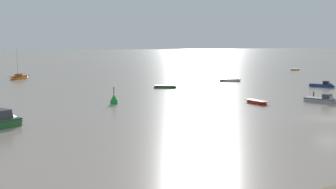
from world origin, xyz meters
name	(u,v)px	position (x,y,z in m)	size (l,w,h in m)	color
ground_plane	(329,119)	(0.00, 0.00, 0.00)	(800.00, 800.00, 0.00)	gray
rowboat_moored_0	(165,87)	(-0.59, 32.59, 0.17)	(4.01, 3.18, 0.61)	#23602D
rowboat_moored_1	(257,102)	(0.83, 11.57, 0.15)	(1.25, 3.56, 0.56)	red
sailboat_moored_1	(19,78)	(-18.88, 62.66, 0.28)	(5.23, 5.38, 6.42)	orange
rowboat_moored_2	(295,70)	(52.32, 54.10, 0.15)	(3.65, 1.57, 0.56)	orange
motorboat_moored_2	(325,86)	(23.75, 20.35, 0.24)	(3.20, 4.37, 1.59)	navy
motorboat_moored_4	(325,101)	(8.90, 7.88, 0.25)	(2.85, 4.59, 1.65)	gray
rowboat_moored_4	(230,80)	(16.11, 36.61, 0.19)	(4.64, 2.95, 0.69)	white
channel_buoy	(114,100)	(-14.83, 19.92, 0.46)	(0.90, 0.90, 2.30)	#198C2D
mooring_post_near	(314,95)	(10.09, 10.80, 0.53)	(0.22, 0.22, 1.20)	#4D3323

